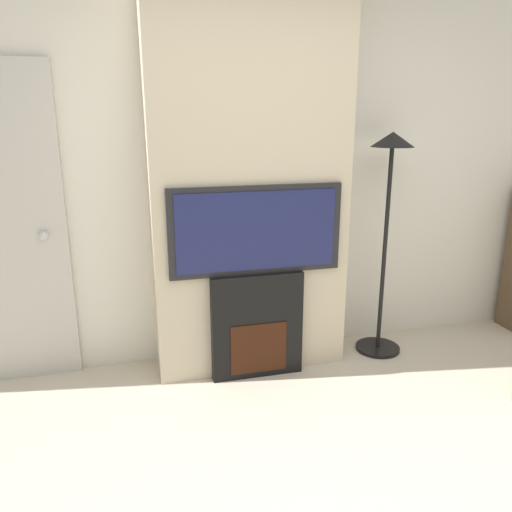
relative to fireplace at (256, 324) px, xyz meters
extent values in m
cube|color=silver|center=(0.00, 0.40, 0.99)|extent=(6.00, 0.06, 2.70)
cube|color=beige|center=(0.00, 0.19, 0.99)|extent=(1.29, 0.37, 2.70)
cube|color=black|center=(0.00, 0.00, 0.00)|extent=(0.61, 0.14, 0.72)
cube|color=#33160A|center=(0.00, -0.07, -0.14)|extent=(0.38, 0.01, 0.35)
cube|color=black|center=(0.00, 0.00, 0.65)|extent=(1.12, 0.06, 0.57)
cube|color=#191E4C|center=(0.00, -0.03, 0.65)|extent=(1.03, 0.01, 0.50)
cylinder|color=black|center=(0.98, 0.11, -0.35)|extent=(0.33, 0.33, 0.03)
cylinder|color=black|center=(0.98, 0.11, 0.40)|extent=(0.03, 0.03, 1.48)
cone|color=black|center=(0.98, 0.11, 1.19)|extent=(0.29, 0.29, 0.10)
sphere|color=silver|center=(-1.30, 0.31, 0.62)|extent=(0.06, 0.06, 0.06)
camera|label=1|loc=(-0.78, -2.98, 1.36)|focal=35.00mm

